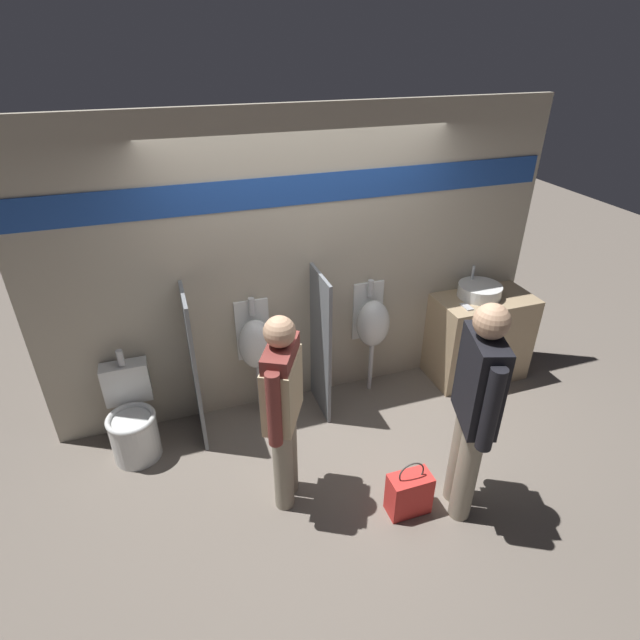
# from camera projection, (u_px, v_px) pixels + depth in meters

# --- Properties ---
(ground_plane) EXTENTS (16.00, 16.00, 0.00)m
(ground_plane) POSITION_uv_depth(u_px,v_px,m) (326.00, 428.00, 4.58)
(ground_plane) COLOR #70665B
(display_wall) EXTENTS (4.59, 0.07, 2.70)m
(display_wall) POSITION_uv_depth(u_px,v_px,m) (304.00, 266.00, 4.39)
(display_wall) COLOR #B2A893
(display_wall) RESTS_ON ground_plane
(sink_counter) EXTENTS (0.97, 0.53, 0.90)m
(sink_counter) POSITION_uv_depth(u_px,v_px,m) (479.00, 337.00, 5.09)
(sink_counter) COLOR tan
(sink_counter) RESTS_ON ground_plane
(sink_basin) EXTENTS (0.42, 0.42, 0.26)m
(sink_basin) POSITION_uv_depth(u_px,v_px,m) (480.00, 291.00, 4.87)
(sink_basin) COLOR silver
(sink_basin) RESTS_ON sink_counter
(cell_phone) EXTENTS (0.07, 0.14, 0.01)m
(cell_phone) POSITION_uv_depth(u_px,v_px,m) (467.00, 307.00, 4.70)
(cell_phone) COLOR #B7B7BC
(cell_phone) RESTS_ON sink_counter
(divider_near_counter) EXTENTS (0.03, 0.51, 1.40)m
(divider_near_counter) POSITION_uv_depth(u_px,v_px,m) (194.00, 368.00, 4.19)
(divider_near_counter) COLOR slate
(divider_near_counter) RESTS_ON ground_plane
(divider_mid) EXTENTS (0.03, 0.51, 1.40)m
(divider_mid) POSITION_uv_depth(u_px,v_px,m) (321.00, 345.00, 4.50)
(divider_mid) COLOR slate
(divider_mid) RESTS_ON ground_plane
(urinal_near_counter) EXTENTS (0.32, 0.29, 1.17)m
(urinal_near_counter) POSITION_uv_depth(u_px,v_px,m) (256.00, 344.00, 4.41)
(urinal_near_counter) COLOR silver
(urinal_near_counter) RESTS_ON ground_plane
(urinal_far) EXTENTS (0.32, 0.29, 1.17)m
(urinal_far) POSITION_uv_depth(u_px,v_px,m) (373.00, 323.00, 4.73)
(urinal_far) COLOR silver
(urinal_far) RESTS_ON ground_plane
(toilet) EXTENTS (0.40, 0.57, 0.91)m
(toilet) POSITION_uv_depth(u_px,v_px,m) (133.00, 422.00, 4.19)
(toilet) COLOR silver
(toilet) RESTS_ON ground_plane
(person_in_vest) EXTENTS (0.38, 0.51, 1.61)m
(person_in_vest) POSITION_uv_depth(u_px,v_px,m) (283.00, 402.00, 3.44)
(person_in_vest) COLOR gray
(person_in_vest) RESTS_ON ground_plane
(person_with_lanyard) EXTENTS (0.32, 0.58, 1.74)m
(person_with_lanyard) POSITION_uv_depth(u_px,v_px,m) (475.00, 407.00, 3.36)
(person_with_lanyard) COLOR gray
(person_with_lanyard) RESTS_ON ground_plane
(shopping_bag) EXTENTS (0.32, 0.17, 0.49)m
(shopping_bag) POSITION_uv_depth(u_px,v_px,m) (409.00, 493.00, 3.70)
(shopping_bag) COLOR red
(shopping_bag) RESTS_ON ground_plane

